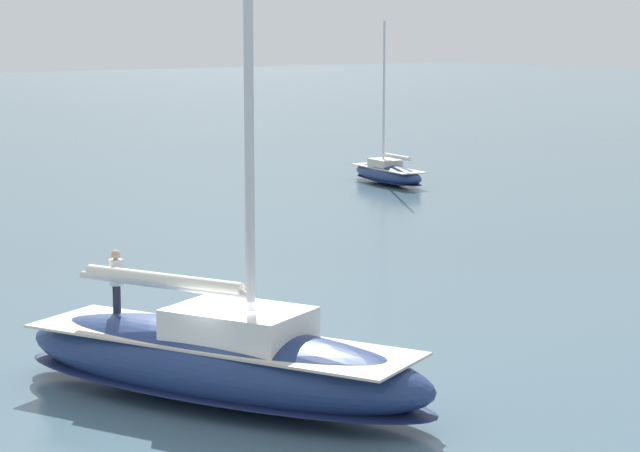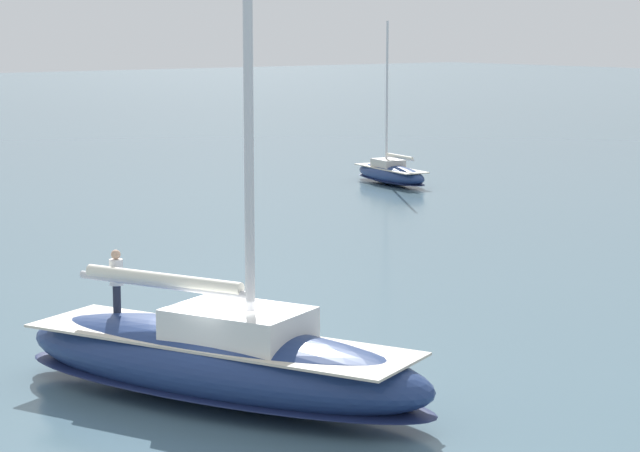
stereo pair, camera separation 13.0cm
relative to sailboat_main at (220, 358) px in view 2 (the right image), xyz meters
The scene contains 3 objects.
ground_plane 1.04m from the sailboat_main, 156.71° to the right, with size 400.00×400.00×0.00m, color slate.
sailboat_main is the anchor object (origin of this frame).
sailboat_moored_near_marina 41.31m from the sailboat_main, 133.26° to the left, with size 6.77×3.02×9.02m.
Camera 2 is at (23.79, -15.56, 8.72)m, focal length 70.00 mm.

